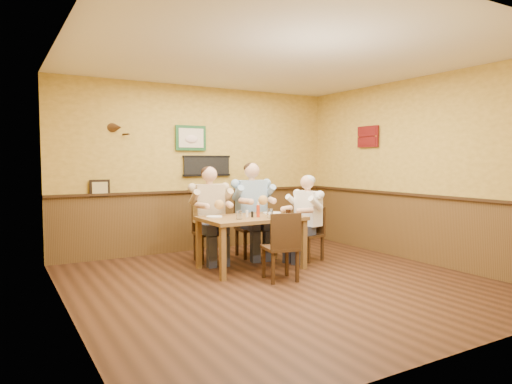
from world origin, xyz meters
The scene contains 17 objects.
room centered at (0.13, 0.17, 1.69)m, with size 5.02×5.03×2.81m.
dining_table centered at (0.04, 0.82, 0.66)m, with size 1.40×0.90×0.75m.
chair_back_left centered at (-0.29, 1.55, 0.46)m, with size 0.42×0.42×0.91m, color #3C2713, non-canonical shape.
chair_back_right centered at (0.45, 1.54, 0.47)m, with size 0.44×0.44×0.95m, color #3C2713, non-canonical shape.
chair_right_end centered at (1.07, 0.86, 0.41)m, with size 0.38×0.38×0.83m, color #3C2713, non-canonical shape.
chair_near_side centered at (0.06, 0.10, 0.44)m, with size 0.41×0.41×0.89m, color #3C2713, non-canonical shape.
diner_tan_shirt centered at (-0.29, 1.55, 0.65)m, with size 0.60×0.60×1.31m, color beige, non-canonical shape.
diner_blue_polo centered at (0.45, 1.54, 0.68)m, with size 0.62×0.62×1.35m, color #84A5C7, non-canonical shape.
diner_white_elder centered at (1.07, 0.86, 0.59)m, with size 0.55×0.55×1.18m, color white, non-canonical shape.
water_glass_left centered at (-0.25, 0.65, 0.81)m, with size 0.08×0.08×0.12m, color silver.
water_glass_mid centered at (0.18, 0.54, 0.81)m, with size 0.08×0.08×0.13m, color white.
cola_tumbler centered at (0.51, 0.59, 0.80)m, with size 0.07×0.07×0.10m, color black.
hot_sauce_bottle centered at (0.09, 0.72, 0.85)m, with size 0.05×0.05×0.19m, color red.
salt_shaker centered at (-0.04, 0.80, 0.80)m, with size 0.04×0.04×0.10m, color white.
pepper_shaker centered at (0.00, 0.73, 0.79)m, with size 0.03×0.03×0.08m, color black.
plate_far_left centered at (-0.44, 1.02, 0.76)m, with size 0.22×0.22×0.01m, color white.
plate_far_right centered at (0.49, 0.99, 0.76)m, with size 0.27×0.27×0.02m, color silver.
Camera 1 is at (-3.13, -4.76, 1.55)m, focal length 32.00 mm.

